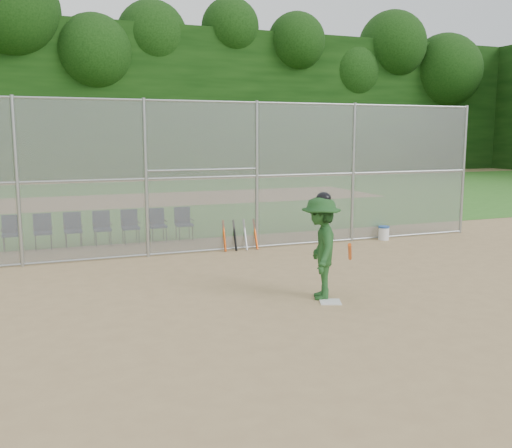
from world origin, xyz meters
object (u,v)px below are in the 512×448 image
object	(u,v)px
water_cooler	(384,233)
batter_at_plate	(321,247)
home_plate	(330,302)
chair_0	(11,234)

from	to	relation	value
water_cooler	batter_at_plate	bearing A→B (deg)	-134.23
home_plate	batter_at_plate	size ratio (longest dim) A/B	0.19
home_plate	batter_at_plate	distance (m)	1.04
home_plate	batter_at_plate	world-z (taller)	batter_at_plate
batter_at_plate	chair_0	size ratio (longest dim) A/B	2.13
batter_at_plate	chair_0	world-z (taller)	batter_at_plate
home_plate	water_cooler	xyz separation A→B (m)	(4.58, 5.09, 0.20)
batter_at_plate	home_plate	bearing A→B (deg)	-82.23
batter_at_plate	chair_0	distance (m)	8.97
water_cooler	home_plate	bearing A→B (deg)	-132.01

